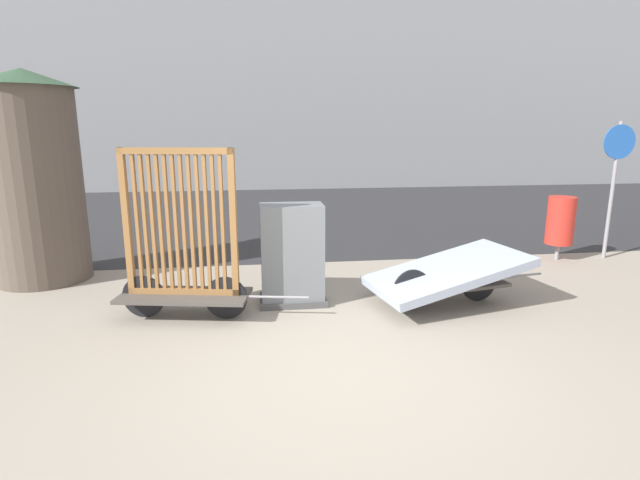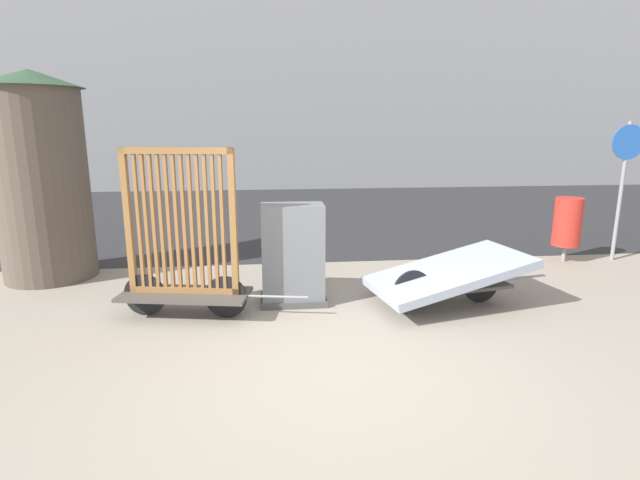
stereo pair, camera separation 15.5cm
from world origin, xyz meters
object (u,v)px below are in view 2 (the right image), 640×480
Objects in this scene: sign_post at (624,171)px; advertising_column at (41,175)px; bike_cart_with_bedframe at (183,256)px; trash_bin at (568,222)px; utility_cabinet at (293,258)px; bike_cart_with_mattress at (448,275)px.

advertising_column reaches higher than sign_post.
bike_cart_with_bedframe is 2.96m from advertising_column.
trash_bin is 0.47× the size of sign_post.
trash_bin is at bearing 18.18° from utility_cabinet.
bike_cart_with_bedframe is at bearing 169.32° from bike_cart_with_mattress.
bike_cart_with_bedframe is 0.75× the size of advertising_column.
sign_post reaches higher than bike_cart_with_mattress.
advertising_column is (-8.03, 0.00, 0.84)m from trash_bin.
utility_cabinet is at bearing 159.69° from bike_cart_with_mattress.
trash_bin is 8.07m from advertising_column.
sign_post is at bearing 16.46° from bike_cart_with_mattress.
bike_cart_with_mattress is 5.78m from advertising_column.
bike_cart_with_bedframe reaches higher than trash_bin.
advertising_column reaches higher than bike_cart_with_bedframe.
advertising_column is at bearing 179.95° from sign_post.
trash_bin is 0.36× the size of advertising_column.
sign_post reaches higher than trash_bin.
utility_cabinet reaches higher than bike_cart_with_mattress.
utility_cabinet is 0.43× the size of advertising_column.
utility_cabinet is at bearing -23.18° from advertising_column.
sign_post is at bearing 25.69° from bike_cart_with_bedframe.
sign_post is (0.86, -0.01, 0.81)m from trash_bin.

